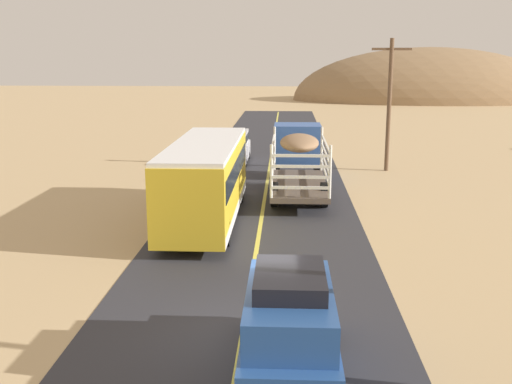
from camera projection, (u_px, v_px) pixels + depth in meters
ground_plane at (243, 337)px, 14.50m from camera, size 240.00×240.00×0.00m
road_surface at (243, 337)px, 14.50m from camera, size 8.00×120.00×0.02m
road_centre_line at (243, 337)px, 14.49m from camera, size 0.16×117.60×0.00m
suv_near at (289, 324)px, 12.56m from camera, size 1.90×4.62×2.29m
livestock_truck at (298, 151)px, 30.97m from camera, size 2.53×9.70×3.02m
bus at (206, 179)px, 24.25m from camera, size 2.54×10.00×3.21m
car_far at (233, 146)px, 37.79m from camera, size 1.90×4.62×1.93m
power_pole_mid at (389, 101)px, 34.60m from camera, size 2.20×0.24×7.49m
distant_hill at (427, 100)px, 90.70m from camera, size 39.97×21.66×15.47m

